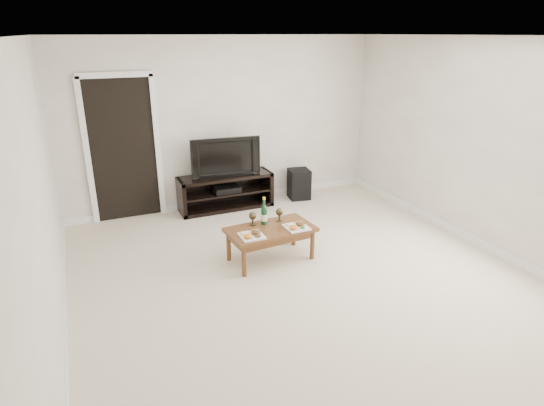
% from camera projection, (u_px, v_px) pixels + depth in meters
% --- Properties ---
extents(floor, '(5.50, 5.50, 0.00)m').
position_uv_depth(floor, '(304.00, 279.00, 5.15)').
color(floor, beige).
rests_on(floor, ground).
extents(back_wall, '(5.00, 0.04, 2.60)m').
position_uv_depth(back_wall, '(224.00, 123.00, 7.07)').
color(back_wall, white).
rests_on(back_wall, ground).
extents(ceiling, '(5.00, 5.50, 0.04)m').
position_uv_depth(ceiling, '(311.00, 33.00, 4.23)').
color(ceiling, white).
rests_on(ceiling, back_wall).
extents(doorway, '(0.90, 0.02, 2.05)m').
position_uv_depth(doorway, '(123.00, 151.00, 6.56)').
color(doorway, black).
rests_on(doorway, ground).
extents(media_console, '(1.47, 0.45, 0.55)m').
position_uv_depth(media_console, '(226.00, 192.00, 7.16)').
color(media_console, black).
rests_on(media_console, ground).
extents(television, '(1.07, 0.25, 0.61)m').
position_uv_depth(television, '(224.00, 156.00, 6.95)').
color(television, black).
rests_on(television, media_console).
extents(av_receiver, '(0.41, 0.32, 0.08)m').
position_uv_depth(av_receiver, '(227.00, 189.00, 7.14)').
color(av_receiver, black).
rests_on(av_receiver, media_console).
extents(subwoofer, '(0.38, 0.38, 0.50)m').
position_uv_depth(subwoofer, '(299.00, 184.00, 7.61)').
color(subwoofer, black).
rests_on(subwoofer, ground).
extents(coffee_table, '(1.08, 0.64, 0.42)m').
position_uv_depth(coffee_table, '(271.00, 244.00, 5.54)').
color(coffee_table, brown).
rests_on(coffee_table, ground).
extents(plate_left, '(0.27, 0.27, 0.07)m').
position_uv_depth(plate_left, '(252.00, 234.00, 5.22)').
color(plate_left, white).
rests_on(plate_left, coffee_table).
extents(plate_right, '(0.27, 0.27, 0.07)m').
position_uv_depth(plate_right, '(297.00, 225.00, 5.46)').
color(plate_right, white).
rests_on(plate_right, coffee_table).
extents(wine_bottle, '(0.07, 0.07, 0.35)m').
position_uv_depth(wine_bottle, '(264.00, 211.00, 5.52)').
color(wine_bottle, '#103B1F').
rests_on(wine_bottle, coffee_table).
extents(goblet_left, '(0.09, 0.09, 0.17)m').
position_uv_depth(goblet_left, '(253.00, 219.00, 5.53)').
color(goblet_left, '#3D3321').
rests_on(goblet_left, coffee_table).
extents(goblet_right, '(0.09, 0.09, 0.17)m').
position_uv_depth(goblet_right, '(279.00, 215.00, 5.64)').
color(goblet_right, '#3D3321').
rests_on(goblet_right, coffee_table).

